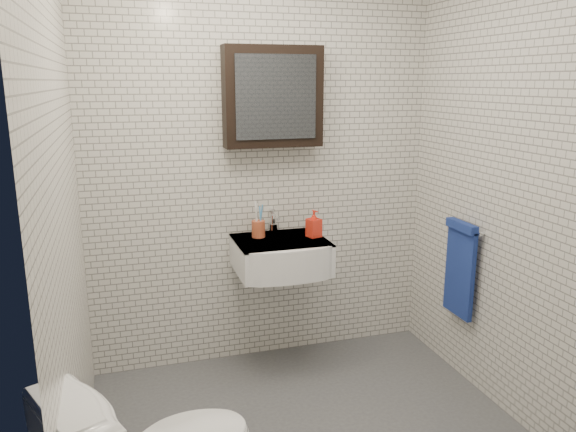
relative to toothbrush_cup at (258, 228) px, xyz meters
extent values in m
cube|color=silver|center=(0.07, 0.13, 0.34)|extent=(2.20, 0.02, 2.50)
cube|color=silver|center=(0.07, -1.87, 0.34)|extent=(2.20, 0.02, 2.50)
cube|color=silver|center=(-1.03, -0.87, 0.34)|extent=(0.02, 2.00, 2.50)
cube|color=silver|center=(1.17, -0.87, 0.34)|extent=(0.02, 2.00, 2.50)
cube|color=white|center=(0.12, -0.09, -0.16)|extent=(0.55, 0.45, 0.20)
cylinder|color=silver|center=(0.12, -0.07, -0.07)|extent=(0.31, 0.31, 0.02)
cylinder|color=silver|center=(0.12, -0.07, -0.06)|extent=(0.04, 0.04, 0.01)
cube|color=white|center=(0.12, -0.09, -0.06)|extent=(0.55, 0.45, 0.01)
cylinder|color=silver|center=(0.12, 0.07, -0.03)|extent=(0.06, 0.06, 0.06)
cylinder|color=silver|center=(0.12, 0.07, 0.03)|extent=(0.03, 0.03, 0.08)
cylinder|color=silver|center=(0.12, 0.01, 0.06)|extent=(0.02, 0.12, 0.02)
cube|color=silver|center=(0.12, 0.10, 0.09)|extent=(0.02, 0.09, 0.01)
cube|color=black|center=(0.12, 0.06, 0.79)|extent=(0.60, 0.14, 0.60)
cube|color=#3F444C|center=(0.12, -0.02, 0.79)|extent=(0.49, 0.01, 0.49)
cylinder|color=silver|center=(1.13, -0.52, 0.04)|extent=(0.02, 0.30, 0.02)
cylinder|color=silver|center=(1.15, -0.39, 0.04)|extent=(0.04, 0.02, 0.02)
cylinder|color=silver|center=(1.15, -0.65, 0.04)|extent=(0.04, 0.02, 0.02)
cube|color=#204395|center=(1.11, -0.52, -0.23)|extent=(0.03, 0.26, 0.54)
cube|color=#204395|center=(1.10, -0.52, 0.06)|extent=(0.05, 0.26, 0.05)
cylinder|color=#AE4A2B|center=(0.00, 0.00, -0.01)|extent=(0.10, 0.10, 0.10)
cylinder|color=white|center=(-0.02, -0.01, 0.06)|extent=(0.02, 0.03, 0.20)
cylinder|color=#4394D9|center=(0.01, -0.01, 0.05)|extent=(0.02, 0.02, 0.18)
cylinder|color=white|center=(-0.01, 0.01, 0.07)|extent=(0.02, 0.04, 0.21)
cylinder|color=#4394D9|center=(0.02, 0.01, 0.06)|extent=(0.03, 0.04, 0.19)
imported|color=orange|center=(0.33, -0.10, 0.03)|extent=(0.10, 0.10, 0.17)
camera|label=1|loc=(-0.81, -3.26, 0.89)|focal=35.00mm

